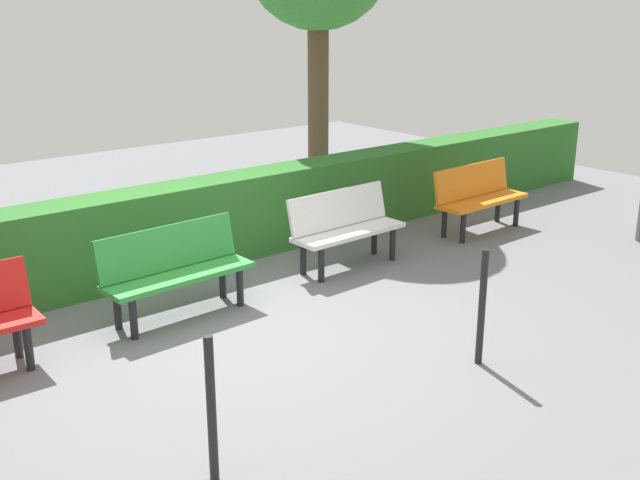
{
  "coord_description": "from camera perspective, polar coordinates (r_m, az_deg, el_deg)",
  "views": [
    {
      "loc": [
        3.45,
        5.47,
        2.92
      ],
      "look_at": [
        -1.27,
        -0.3,
        0.55
      ],
      "focal_mm": 42.95,
      "sensor_mm": 36.0,
      "label": 1
    }
  ],
  "objects": [
    {
      "name": "railing_post_far",
      "position": [
        4.86,
        -8.09,
        -12.45
      ],
      "size": [
        0.06,
        0.06,
        1.0
      ],
      "primitive_type": "cylinder",
      "color": "black",
      "rests_on": "ground_plane"
    },
    {
      "name": "bench_orange",
      "position": [
        10.11,
        11.69,
        3.3
      ],
      "size": [
        1.42,
        0.5,
        0.86
      ],
      "rotation": [
        0.0,
        0.0,
        0.03
      ],
      "color": "orange",
      "rests_on": "ground_plane"
    },
    {
      "name": "bench_green",
      "position": [
        7.37,
        -10.75,
        -2.03
      ],
      "size": [
        1.48,
        0.52,
        0.86
      ],
      "rotation": [
        0.0,
        0.0,
        0.04
      ],
      "color": "#2D8C38",
      "rests_on": "ground_plane"
    },
    {
      "name": "bench_white",
      "position": [
        8.59,
        1.87,
        1.11
      ],
      "size": [
        1.41,
        0.51,
        0.86
      ],
      "rotation": [
        0.0,
        0.0,
        0.03
      ],
      "color": "white",
      "rests_on": "ground_plane"
    },
    {
      "name": "hedge_row",
      "position": [
        8.84,
        -7.79,
        1.48
      ],
      "size": [
        13.67,
        0.52,
        0.97
      ],
      "primitive_type": "cube",
      "color": "#2D6B28",
      "rests_on": "ground_plane"
    },
    {
      "name": "railing_post_mid",
      "position": [
        6.41,
        11.97,
        -4.94
      ],
      "size": [
        0.06,
        0.06,
        1.0
      ],
      "primitive_type": "cylinder",
      "color": "black",
      "rests_on": "ground_plane"
    },
    {
      "name": "ground_plane",
      "position": [
        7.09,
        -6.48,
        -6.8
      ],
      "size": [
        17.67,
        17.67,
        0.0
      ],
      "primitive_type": "plane",
      "color": "slate"
    }
  ]
}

